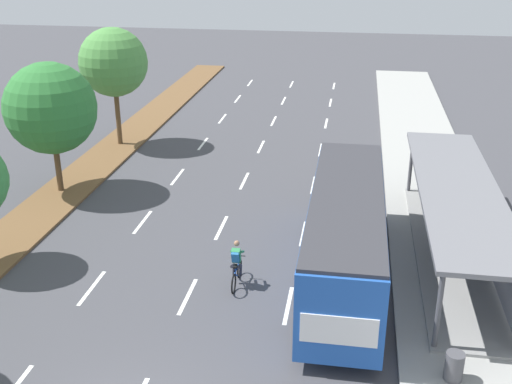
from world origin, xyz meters
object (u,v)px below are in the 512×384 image
Objects in this scene: cyclist at (236,265)px; trash_bin at (454,366)px; bus_shelter at (462,215)px; median_tree_third at (51,108)px; bus at (346,227)px; median_tree_fourth at (113,62)px.

cyclist is 8.10m from trash_bin.
bus_shelter is 7.66m from trash_bin.
cyclist is at bearing -35.35° from median_tree_third.
median_tree_third reaches higher than bus.
bus is 13.28× the size of trash_bin.
trash_bin is (6.92, -4.21, -0.22)m from cyclist.
bus is at bearing 121.37° from trash_bin.
bus_shelter is 7.25× the size of cyclist.
cyclist is 0.27× the size of median_tree_fourth.
median_tree_fourth is at bearing 147.77° from bus_shelter.
median_tree_fourth reaches higher than cyclist.
bus_shelter is at bearing 27.43° from bus.
cyclist is at bearing 148.68° from trash_bin.
median_tree_fourth is at bearing 88.08° from median_tree_third.
cyclist is 17.94m from median_tree_fourth.
median_tree_fourth is (-13.50, 13.43, 2.83)m from bus.
median_tree_third is at bearing -91.92° from median_tree_fourth.
cyclist is at bearing -55.94° from median_tree_fourth.
trash_bin is at bearing -31.32° from cyclist.
cyclist is (-8.00, -3.26, -1.08)m from bus_shelter.
median_tree_fourth is (-9.78, 14.47, 4.10)m from cyclist.
bus is at bearing 15.57° from cyclist.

